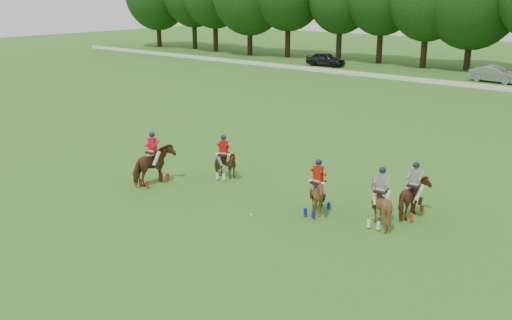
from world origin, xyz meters
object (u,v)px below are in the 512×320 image
Objects in this scene: car_mid at (495,74)px; polo_red_c at (318,195)px; polo_red_a at (154,165)px; polo_stripe_a at (413,198)px; car_left at (326,59)px; polo_stripe_b at (380,205)px; polo_ball at (251,215)px; polo_red_b at (224,163)px.

polo_red_c reaches higher than car_mid.
polo_stripe_a is at bearing 19.24° from polo_red_a.
car_left is 46.93m from polo_stripe_b.
polo_stripe_b is at bearing -148.56° from car_left.
polo_red_a is (16.84, -40.61, 0.11)m from car_left.
polo_red_a is 27.21× the size of polo_ball.
polo_red_a reaches higher than polo_stripe_b.
polo_ball is (-4.30, -2.39, -0.78)m from polo_stripe_b.
polo_red_a reaches higher than polo_red_c.
polo_stripe_b is (8.35, -0.45, 0.11)m from polo_red_b.
polo_stripe_b is at bearing 13.06° from polo_red_c.
car_mid is 39.16m from polo_stripe_b.
car_left is 2.01× the size of polo_stripe_b.
polo_stripe_b is (-0.63, -1.53, 0.02)m from polo_stripe_a.
polo_red_c is (5.46, -38.92, 0.04)m from car_mid.
polo_red_b is at bearing -175.24° from car_mid.
car_mid is at bearing 97.98° from polo_red_c.
polo_red_b is at bearing 176.93° from polo_stripe_b.
polo_red_c reaches higher than polo_stripe_a.
car_left reaches higher than car_mid.
polo_stripe_a is 1.65m from polo_stripe_b.
car_left is at bearing 95.48° from car_mid.
polo_ball is at bearing -135.66° from polo_red_c.
polo_red_c is 2.49m from polo_stripe_b.
car_left reaches higher than polo_ball.
polo_red_c is at bearing -151.43° from car_left.
car_left is 2.05× the size of polo_red_c.
polo_red_b is at bearing 145.02° from polo_ball.
polo_red_b is 5.00m from polo_ball.
polo_red_c is at bearing -9.69° from polo_red_b.
car_mid is at bearing 103.01° from polo_stripe_a.
polo_red_b reaches higher than car_mid.
polo_stripe_a is 25.01× the size of polo_ball.
polo_stripe_b is 25.55× the size of polo_ball.
polo_ball is at bearing -150.91° from polo_stripe_b.
polo_stripe_a is at bearing 38.51° from polo_ball.
polo_stripe_b is at bearing 29.09° from polo_ball.
polo_stripe_b is at bearing -112.29° from polo_stripe_a.
car_mid is 2.07× the size of polo_red_c.
polo_stripe_a is at bearing -161.52° from car_mid.
polo_red_a is at bearing 178.66° from polo_ball.
polo_stripe_a reaches higher than car_mid.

